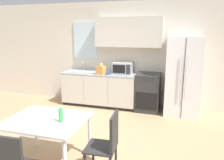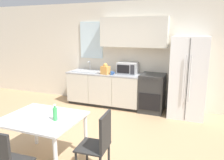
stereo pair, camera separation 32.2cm
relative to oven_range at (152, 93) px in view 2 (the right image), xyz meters
The scene contains 12 objects.
ground_plane 2.20m from the oven_range, 111.83° to the right, with size 12.00×12.00×0.00m, color tan.
wall_back 1.29m from the oven_range, 157.75° to the left, with size 12.00×0.38×2.70m.
kitchen_counter 1.28m from the oven_range, behind, with size 1.99×0.64×0.88m.
oven_range is the anchor object (origin of this frame).
refrigerator 0.93m from the oven_range, ahead, with size 0.79×0.74×1.85m.
kitchen_sink 1.84m from the oven_range, behind, with size 0.74×0.42×0.26m.
microwave 0.89m from the oven_range, behind, with size 0.50×0.38×0.29m.
coffee_mug 1.11m from the oven_range, 169.55° to the right, with size 0.11×0.08×0.09m.
grocery_bag_0 1.31m from the oven_range, behind, with size 0.23×0.21×0.29m.
dining_table 2.98m from the oven_range, 111.73° to the right, with size 1.11×0.92×0.73m.
dining_chair_side 2.79m from the oven_range, 93.41° to the right, with size 0.42×0.42×0.93m.
drink_bottle 2.93m from the oven_range, 106.97° to the right, with size 0.07×0.07×0.24m.
Camera 2 is at (1.74, -3.20, 1.97)m, focal length 35.00 mm.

